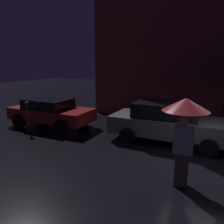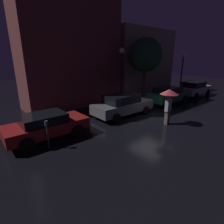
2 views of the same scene
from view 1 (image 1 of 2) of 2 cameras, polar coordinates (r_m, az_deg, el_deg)
name	(u,v)px [view 1 (image 1 of 2)]	position (r m, az deg, el deg)	size (l,w,h in m)	color
ground_plane	(204,164)	(7.21, 22.82, -12.44)	(60.00, 60.00, 0.00)	black
building_facade_left	(171,23)	(13.53, 15.18, 21.58)	(8.10, 3.00, 10.31)	brown
parked_car_red	(51,112)	(10.70, -15.72, 0.07)	(3.97, 1.92, 1.31)	maroon
parked_car_grey	(169,122)	(8.52, 14.75, -2.54)	(4.51, 1.98, 1.50)	slate
pedestrian_with_umbrella	(185,118)	(5.27, 18.53, -1.58)	(1.07, 1.07, 2.17)	#66564C
parking_meter	(28,113)	(10.16, -21.14, -0.33)	(0.12, 0.10, 1.32)	#4C5154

